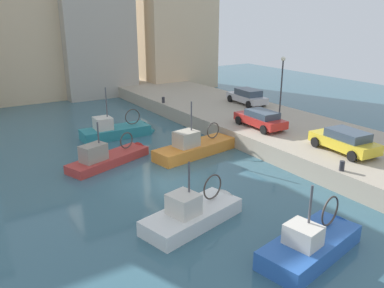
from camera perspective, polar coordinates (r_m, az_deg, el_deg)
The scene contains 16 objects.
water_surface at distance 23.10m, azimuth -3.26°, elevation -5.57°, with size 80.00×80.00×0.00m, color #386070.
quay_wall at distance 29.86m, azimuth 16.26°, elevation 0.59°, with size 9.00×56.00×1.20m, color #ADA08C.
fishing_boat_red at distance 26.54m, azimuth -11.34°, elevation -2.28°, with size 6.68×3.65×3.67m.
fishing_boat_teal at distance 31.95m, azimuth -10.37°, elevation 1.32°, with size 6.14×2.29×4.85m.
fishing_boat_white at distance 19.11m, azimuth 0.83°, elevation -10.57°, with size 6.08×3.15×4.02m.
fishing_boat_blue at distance 17.64m, azimuth 17.10°, elevation -14.25°, with size 5.94×2.88×4.08m.
fishing_boat_orange at distance 27.62m, azimuth 0.88°, elevation -1.09°, with size 7.13×2.77×4.60m.
parked_car_red at distance 29.80m, azimuth 9.80°, elevation 3.60°, with size 2.04×4.36×1.31m.
parked_car_yellow at distance 25.95m, azimuth 21.09°, elevation 0.45°, with size 2.29×4.42×1.40m.
parked_car_silver at distance 37.41m, azimuth 7.92°, elevation 6.79°, with size 2.16×4.46×1.41m.
mooring_bollard_mid at distance 22.99m, azimuth 20.71°, elevation -2.95°, with size 0.28×0.28×0.55m, color #2D2D33.
mooring_bollard_north at distance 37.75m, azimuth -4.14°, elevation 6.33°, with size 0.28×0.28×0.55m, color #2D2D33.
quay_streetlamp at distance 33.02m, azimuth 12.80°, elevation 9.43°, with size 0.36×0.36×4.83m.
waterfront_building_west at distance 48.42m, azimuth -14.26°, elevation 17.17°, with size 8.39×6.93×17.41m.
waterfront_building_west_mid at distance 51.89m, azimuth -2.49°, elevation 17.73°, with size 9.42×6.54×17.39m.
waterfront_building_east at distance 47.92m, azimuth -24.57°, elevation 13.38°, with size 10.32×6.70×12.90m.
Camera 1 is at (-10.30, -18.41, 9.42)m, focal length 37.18 mm.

